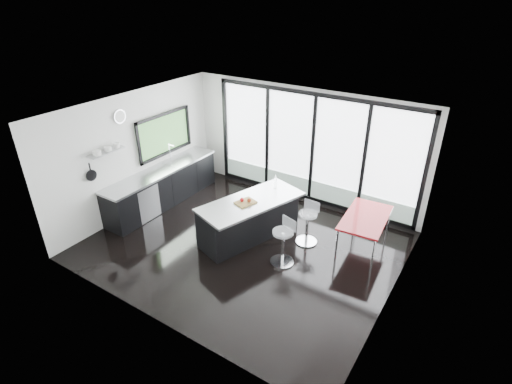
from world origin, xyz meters
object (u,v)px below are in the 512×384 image
Objects in this scene: island at (249,218)px; red_table at (364,233)px; bar_stool_near at (282,247)px; bar_stool_far at (307,228)px.

red_table is (2.19, 0.91, -0.09)m from island.
bar_stool_near is 1.75m from red_table.
island is at bearing -155.72° from bar_stool_far.
island is at bearing -157.34° from red_table.
bar_stool_near is at bearing -94.25° from bar_stool_far.
bar_stool_near is at bearing -130.94° from red_table.
island is 2.37m from red_table.
red_table is at bearing 66.36° from bar_stool_near.
red_table reaches higher than bar_stool_far.
island is 3.37× the size of bar_stool_far.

